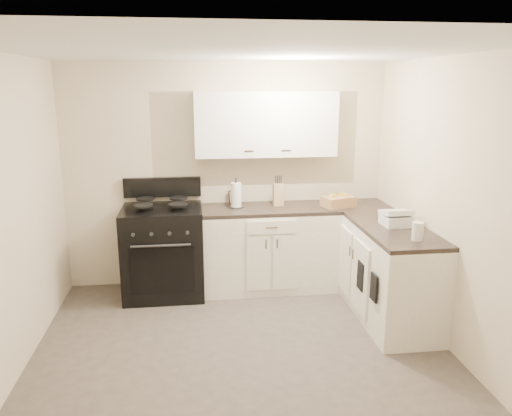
{
  "coord_description": "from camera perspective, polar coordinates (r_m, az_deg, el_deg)",
  "views": [
    {
      "loc": [
        -0.38,
        -3.79,
        2.26
      ],
      "look_at": [
        0.22,
        0.85,
        1.1
      ],
      "focal_mm": 35.0,
      "sensor_mm": 36.0,
      "label": 1
    }
  ],
  "objects": [
    {
      "name": "stove",
      "position": [
        5.57,
        -10.49,
        -5.15
      ],
      "size": [
        0.85,
        0.73,
        1.03
      ],
      "primitive_type": "cube",
      "color": "black",
      "rests_on": "floor"
    },
    {
      "name": "wall_front",
      "position": [
        2.26,
        3.23,
        -12.63
      ],
      "size": [
        3.6,
        0.0,
        3.6
      ],
      "primitive_type": "plane",
      "rotation": [
        -1.57,
        0.0,
        0.0
      ],
      "color": "beige",
      "rests_on": "ground"
    },
    {
      "name": "oven_mitt_near",
      "position": [
        4.58,
        13.33,
        -8.83
      ],
      "size": [
        0.02,
        0.14,
        0.25
      ],
      "primitive_type": "cube",
      "color": "black",
      "rests_on": "base_cabinets_right"
    },
    {
      "name": "base_cabinets_back",
      "position": [
        5.65,
        1.27,
        -4.76
      ],
      "size": [
        1.55,
        0.6,
        0.9
      ],
      "primitive_type": "cube",
      "color": "white",
      "rests_on": "floor"
    },
    {
      "name": "picture_frame",
      "position": [
        5.7,
        -2.57,
        1.32
      ],
      "size": [
        0.12,
        0.07,
        0.15
      ],
      "primitive_type": "cube",
      "rotation": [
        -0.14,
        0.0,
        0.33
      ],
      "color": "black",
      "rests_on": "countertop_back"
    },
    {
      "name": "upper_cabinets",
      "position": [
        5.51,
        1.11,
        9.57
      ],
      "size": [
        1.55,
        0.3,
        0.7
      ],
      "primitive_type": "cube",
      "color": "white",
      "rests_on": "wall_back"
    },
    {
      "name": "base_cabinets_right",
      "position": [
        5.32,
        13.94,
        -6.37
      ],
      "size": [
        0.6,
        1.9,
        0.9
      ],
      "primitive_type": "cube",
      "color": "white",
      "rests_on": "floor"
    },
    {
      "name": "glass_jar",
      "position": [
        4.55,
        17.98,
        -2.54
      ],
      "size": [
        0.11,
        0.11,
        0.16
      ],
      "primitive_type": "cylinder",
      "rotation": [
        0.0,
        0.0,
        0.09
      ],
      "color": "silver",
      "rests_on": "countertop_right"
    },
    {
      "name": "ceiling",
      "position": [
        3.81,
        -1.66,
        17.55
      ],
      "size": [
        3.6,
        3.6,
        0.0
      ],
      "primitive_type": "plane",
      "color": "white",
      "rests_on": "wall_back"
    },
    {
      "name": "knife_block",
      "position": [
        5.58,
        2.56,
        1.56
      ],
      "size": [
        0.11,
        0.1,
        0.25
      ],
      "primitive_type": "cube",
      "rotation": [
        0.0,
        0.0,
        0.01
      ],
      "color": "tan",
      "rests_on": "countertop_back"
    },
    {
      "name": "countertop_grill",
      "position": [
        4.98,
        15.75,
        -1.38
      ],
      "size": [
        0.27,
        0.26,
        0.1
      ],
      "primitive_type": "cube",
      "rotation": [
        0.0,
        0.0,
        0.03
      ],
      "color": "white",
      "rests_on": "countertop_right"
    },
    {
      "name": "wicker_basket",
      "position": [
        5.61,
        9.38,
        0.74
      ],
      "size": [
        0.4,
        0.32,
        0.11
      ],
      "primitive_type": "cube",
      "rotation": [
        0.0,
        0.0,
        0.32
      ],
      "color": "tan",
      "rests_on": "countertop_right"
    },
    {
      "name": "countertop_back",
      "position": [
        5.51,
        1.29,
        -0.12
      ],
      "size": [
        1.55,
        0.6,
        0.04
      ],
      "primitive_type": "cube",
      "color": "black",
      "rests_on": "base_cabinets_back"
    },
    {
      "name": "wall_left",
      "position": [
        4.17,
        -26.99,
        -1.64
      ],
      "size": [
        0.0,
        3.6,
        3.6
      ],
      "primitive_type": "plane",
      "rotation": [
        1.57,
        0.0,
        1.57
      ],
      "color": "beige",
      "rests_on": "ground"
    },
    {
      "name": "wall_right",
      "position": [
        4.48,
        22.0,
        -0.1
      ],
      "size": [
        0.0,
        3.6,
        3.6
      ],
      "primitive_type": "plane",
      "rotation": [
        1.57,
        0.0,
        -1.57
      ],
      "color": "beige",
      "rests_on": "ground"
    },
    {
      "name": "paper_towel",
      "position": [
        5.48,
        -2.29,
        1.49
      ],
      "size": [
        0.12,
        0.12,
        0.28
      ],
      "primitive_type": "cylinder",
      "rotation": [
        0.0,
        0.0,
        -0.02
      ],
      "color": "white",
      "rests_on": "countertop_back"
    },
    {
      "name": "wall_back",
      "position": [
        5.69,
        -3.39,
        3.7
      ],
      "size": [
        3.6,
        0.0,
        3.6
      ],
      "primitive_type": "plane",
      "rotation": [
        1.57,
        0.0,
        0.0
      ],
      "color": "beige",
      "rests_on": "ground"
    },
    {
      "name": "countertop_right",
      "position": [
        5.18,
        14.24,
        -1.49
      ],
      "size": [
        0.6,
        1.9,
        0.04
      ],
      "primitive_type": "cube",
      "color": "black",
      "rests_on": "base_cabinets_right"
    },
    {
      "name": "oven_mitt_far",
      "position": [
        4.89,
        11.89,
        -7.59
      ],
      "size": [
        0.02,
        0.16,
        0.28
      ],
      "primitive_type": "cube",
      "color": "black",
      "rests_on": "base_cabinets_right"
    },
    {
      "name": "floor",
      "position": [
        4.43,
        -1.43,
        -16.76
      ],
      "size": [
        3.6,
        3.6,
        0.0
      ],
      "primitive_type": "plane",
      "color": "#473F38",
      "rests_on": "ground"
    }
  ]
}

